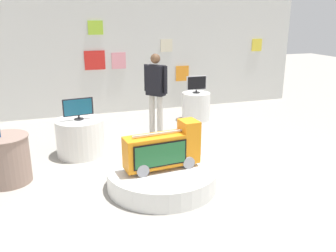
# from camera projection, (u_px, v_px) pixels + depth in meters

# --- Properties ---
(ground_plane) EXTENTS (30.00, 30.00, 0.00)m
(ground_plane) POSITION_uv_depth(u_px,v_px,m) (171.00, 175.00, 5.94)
(ground_plane) COLOR #9E998E
(back_wall_display) EXTENTS (10.23, 0.13, 3.10)m
(back_wall_display) POSITION_uv_depth(u_px,v_px,m) (118.00, 54.00, 9.33)
(back_wall_display) COLOR silver
(back_wall_display) RESTS_ON ground
(main_display_pedestal) EXTENTS (1.68, 1.68, 0.30)m
(main_display_pedestal) POSITION_uv_depth(u_px,v_px,m) (162.00, 177.00, 5.52)
(main_display_pedestal) COLOR silver
(main_display_pedestal) RESTS_ON ground
(novelty_firetruck_tv) EXTENTS (1.18, 0.46, 0.71)m
(novelty_firetruck_tv) POSITION_uv_depth(u_px,v_px,m) (164.00, 150.00, 5.39)
(novelty_firetruck_tv) COLOR gray
(novelty_firetruck_tv) RESTS_ON main_display_pedestal
(display_pedestal_left_rear) EXTENTS (0.69, 0.69, 0.69)m
(display_pedestal_left_rear) POSITION_uv_depth(u_px,v_px,m) (196.00, 106.00, 8.93)
(display_pedestal_left_rear) COLOR silver
(display_pedestal_left_rear) RESTS_ON ground
(tv_on_left_rear) EXTENTS (0.51, 0.18, 0.42)m
(tv_on_left_rear) POSITION_uv_depth(u_px,v_px,m) (197.00, 84.00, 8.76)
(tv_on_left_rear) COLOR black
(tv_on_left_rear) RESTS_ON display_pedestal_left_rear
(display_pedestal_center_rear) EXTENTS (0.88, 0.88, 0.69)m
(display_pedestal_center_rear) POSITION_uv_depth(u_px,v_px,m) (80.00, 137.00, 6.72)
(display_pedestal_center_rear) COLOR silver
(display_pedestal_center_rear) RESTS_ON ground
(tv_on_center_rear) EXTENTS (0.55, 0.17, 0.40)m
(tv_on_center_rear) POSITION_uv_depth(u_px,v_px,m) (78.00, 108.00, 6.54)
(tv_on_center_rear) COLOR black
(tv_on_center_rear) RESTS_ON display_pedestal_center_rear
(side_table_round) EXTENTS (0.74, 0.74, 0.76)m
(side_table_round) POSITION_uv_depth(u_px,v_px,m) (6.00, 159.00, 5.59)
(side_table_round) COLOR gray
(side_table_round) RESTS_ON ground
(shopper_browsing_near_truck) EXTENTS (0.39, 0.45, 1.79)m
(shopper_browsing_near_truck) POSITION_uv_depth(u_px,v_px,m) (156.00, 90.00, 7.40)
(shopper_browsing_near_truck) COLOR #B2ADA3
(shopper_browsing_near_truck) RESTS_ON ground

